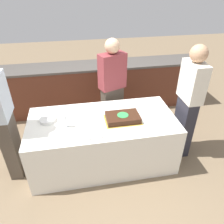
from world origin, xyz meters
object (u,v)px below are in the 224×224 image
at_px(person_seated_left, 4,120).
at_px(person_seated_right, 188,102).
at_px(wine_glass, 65,119).
at_px(person_cutting_cake, 112,88).
at_px(cake, 123,118).
at_px(plate_stack, 47,120).

xyz_separation_m(person_seated_left, person_seated_right, (2.40, 0.00, 0.00)).
relative_size(wine_glass, person_cutting_cake, 0.11).
relative_size(cake, plate_stack, 2.25).
distance_m(cake, wine_glass, 0.74).
xyz_separation_m(person_cutting_cake, person_seated_right, (0.94, -0.69, 0.03)).
bearing_deg(person_seated_left, plate_stack, -80.30).
height_order(person_cutting_cake, person_seated_right, person_seated_right).
bearing_deg(wine_glass, person_seated_right, 2.75).
xyz_separation_m(cake, person_seated_right, (0.94, 0.06, 0.10)).
bearing_deg(wine_glass, person_seated_left, 173.71).
bearing_deg(person_cutting_cake, wine_glass, 25.53).
bearing_deg(cake, plate_stack, 171.39).
relative_size(wine_glass, person_seated_right, 0.10).
relative_size(plate_stack, person_cutting_cake, 0.13).
bearing_deg(plate_stack, person_seated_right, -2.53).
height_order(cake, person_cutting_cake, person_cutting_cake).
distance_m(cake, person_seated_right, 0.94).
relative_size(plate_stack, wine_glass, 1.22).
height_order(wine_glass, person_seated_left, person_seated_left).
distance_m(person_seated_left, person_seated_right, 2.40).
distance_m(cake, person_cutting_cake, 0.76).
height_order(person_seated_left, person_seated_right, person_seated_left).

